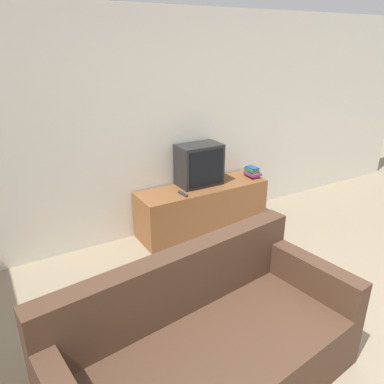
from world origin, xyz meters
name	(u,v)px	position (x,y,z in m)	size (l,w,h in m)	color
wall_back	(152,128)	(0.00, 3.03, 1.30)	(9.00, 0.06, 2.60)	silver
tv_stand	(203,208)	(0.51, 2.73, 0.29)	(1.66, 0.50, 0.58)	brown
television	(199,165)	(0.51, 2.81, 0.84)	(0.54, 0.34, 0.51)	black
couch	(208,353)	(-0.72, 0.70, 0.30)	(2.14, 1.17, 0.92)	#4C3323
book_stack	(252,172)	(1.25, 2.69, 0.65)	(0.16, 0.22, 0.14)	#B72D28
remote_on_stand	(183,194)	(0.16, 2.61, 0.59)	(0.05, 0.17, 0.02)	#2D2D2D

